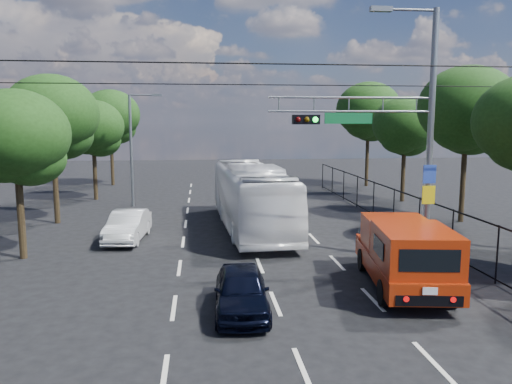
{
  "coord_description": "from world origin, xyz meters",
  "views": [
    {
      "loc": [
        -2.15,
        -10.11,
        5.4
      ],
      "look_at": [
        -0.14,
        7.99,
        2.8
      ],
      "focal_mm": 35.0,
      "sensor_mm": 36.0,
      "label": 1
    }
  ],
  "objects": [
    {
      "name": "tree_left_e",
      "position": [
        -9.58,
        33.02,
        5.53
      ],
      "size": [
        4.92,
        4.92,
        7.99
      ],
      "color": "black",
      "rests_on": "ground"
    },
    {
      "name": "white_van",
      "position": [
        -5.5,
        12.6,
        0.68
      ],
      "size": [
        1.79,
        4.21,
        1.35
      ],
      "primitive_type": "imported",
      "rotation": [
        0.0,
        0.0,
        -0.09
      ],
      "color": "silver",
      "rests_on": "ground"
    },
    {
      "name": "navy_hatchback",
      "position": [
        -1.07,
        3.44,
        0.64
      ],
      "size": [
        1.67,
        3.81,
        1.28
      ],
      "primitive_type": "imported",
      "rotation": [
        0.0,
        0.0,
        -0.04
      ],
      "color": "black",
      "rests_on": "ground"
    },
    {
      "name": "fence_right",
      "position": [
        7.6,
        12.17,
        1.03
      ],
      "size": [
        0.06,
        34.03,
        2.0
      ],
      "color": "black",
      "rests_on": "ground"
    },
    {
      "name": "signal_mast",
      "position": [
        5.28,
        7.99,
        5.24
      ],
      "size": [
        6.43,
        0.39,
        9.5
      ],
      "color": "slate",
      "rests_on": "ground"
    },
    {
      "name": "streetlight_left",
      "position": [
        -6.33,
        22.0,
        3.94
      ],
      "size": [
        2.09,
        0.22,
        7.08
      ],
      "color": "slate",
      "rests_on": "ground"
    },
    {
      "name": "tree_left_b",
      "position": [
        -9.18,
        10.02,
        4.58
      ],
      "size": [
        4.08,
        4.08,
        6.63
      ],
      "color": "black",
      "rests_on": "ground"
    },
    {
      "name": "red_pickup",
      "position": [
        4.35,
        4.94,
        1.18
      ],
      "size": [
        2.99,
        6.19,
        2.22
      ],
      "color": "black",
      "rests_on": "ground"
    },
    {
      "name": "utility_wires",
      "position": [
        0.0,
        8.83,
        7.23
      ],
      "size": [
        22.0,
        5.04,
        0.74
      ],
      "color": "black",
      "rests_on": "ground"
    },
    {
      "name": "ground",
      "position": [
        0.0,
        0.0,
        0.0
      ],
      "size": [
        120.0,
        120.0,
        0.0
      ],
      "primitive_type": "plane",
      "color": "black",
      "rests_on": "ground"
    },
    {
      "name": "tree_right_c",
      "position": [
        11.82,
        15.02,
        5.73
      ],
      "size": [
        5.1,
        5.1,
        8.29
      ],
      "color": "black",
      "rests_on": "ground"
    },
    {
      "name": "white_bus",
      "position": [
        0.35,
        14.48,
        1.63
      ],
      "size": [
        3.34,
        11.8,
        3.25
      ],
      "primitive_type": "imported",
      "rotation": [
        0.0,
        0.0,
        0.05
      ],
      "color": "white",
      "rests_on": "ground"
    },
    {
      "name": "tree_left_c",
      "position": [
        -9.78,
        17.02,
        5.4
      ],
      "size": [
        4.8,
        4.8,
        7.8
      ],
      "color": "black",
      "rests_on": "ground"
    },
    {
      "name": "tree_left_d",
      "position": [
        -9.38,
        25.02,
        4.72
      ],
      "size": [
        4.2,
        4.2,
        6.83
      ],
      "color": "black",
      "rests_on": "ground"
    },
    {
      "name": "tree_right_e",
      "position": [
        11.62,
        30.02,
        5.94
      ],
      "size": [
        5.28,
        5.28,
        8.58
      ],
      "color": "black",
      "rests_on": "ground"
    },
    {
      "name": "tree_right_d",
      "position": [
        11.42,
        22.02,
        4.85
      ],
      "size": [
        4.32,
        4.32,
        7.02
      ],
      "color": "black",
      "rests_on": "ground"
    },
    {
      "name": "lane_markings",
      "position": [
        -0.0,
        14.0,
        0.01
      ],
      "size": [
        6.12,
        38.0,
        0.01
      ],
      "color": "beige",
      "rests_on": "ground"
    }
  ]
}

